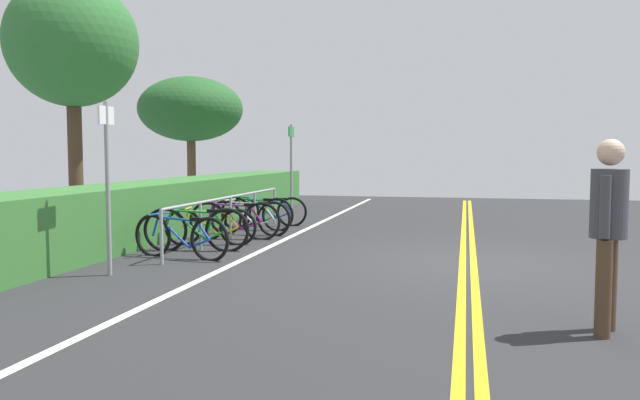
{
  "coord_description": "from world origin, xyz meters",
  "views": [
    {
      "loc": [
        -9.62,
        0.05,
        1.64
      ],
      "look_at": [
        0.56,
        2.4,
        0.86
      ],
      "focal_mm": 35.54,
      "sensor_mm": 36.0,
      "label": 1
    }
  ],
  "objects_px": {
    "bike_rack": "(231,207)",
    "sign_post_near": "(107,172)",
    "pedestrian": "(608,222)",
    "bicycle_0": "(181,237)",
    "tree_far_right": "(191,110)",
    "bicycle_3": "(235,221)",
    "bicycle_6": "(268,212)",
    "tree_mid": "(72,44)",
    "bicycle_5": "(257,213)",
    "bicycle_4": "(250,218)",
    "bicycle_2": "(211,227)",
    "bicycle_1": "(196,229)",
    "sign_post_far": "(291,163)"
  },
  "relations": [
    {
      "from": "bicycle_3",
      "to": "pedestrian",
      "type": "height_order",
      "value": "pedestrian"
    },
    {
      "from": "bicycle_3",
      "to": "bicycle_5",
      "type": "distance_m",
      "value": 1.51
    },
    {
      "from": "bicycle_1",
      "to": "bicycle_6",
      "type": "xyz_separation_m",
      "value": [
        3.71,
        -0.08,
        -0.03
      ]
    },
    {
      "from": "bicycle_5",
      "to": "tree_mid",
      "type": "xyz_separation_m",
      "value": [
        -0.69,
        3.86,
        3.59
      ]
    },
    {
      "from": "bicycle_0",
      "to": "pedestrian",
      "type": "xyz_separation_m",
      "value": [
        -2.96,
        -5.56,
        0.68
      ]
    },
    {
      "from": "bicycle_0",
      "to": "sign_post_far",
      "type": "xyz_separation_m",
      "value": [
        5.78,
        -0.17,
        1.06
      ]
    },
    {
      "from": "bike_rack",
      "to": "tree_far_right",
      "type": "xyz_separation_m",
      "value": [
        6.27,
        3.64,
        2.31
      ]
    },
    {
      "from": "sign_post_far",
      "to": "bicycle_6",
      "type": "bearing_deg",
      "value": 172.81
    },
    {
      "from": "bicycle_2",
      "to": "sign_post_far",
      "type": "bearing_deg",
      "value": -3.86
    },
    {
      "from": "sign_post_near",
      "to": "sign_post_far",
      "type": "relative_size",
      "value": 0.99
    },
    {
      "from": "pedestrian",
      "to": "tree_mid",
      "type": "distance_m",
      "value": 11.59
    },
    {
      "from": "bicycle_0",
      "to": "tree_far_right",
      "type": "bearing_deg",
      "value": 23.38
    },
    {
      "from": "bicycle_6",
      "to": "sign_post_far",
      "type": "bearing_deg",
      "value": -7.19
    },
    {
      "from": "bike_rack",
      "to": "bicycle_6",
      "type": "height_order",
      "value": "bike_rack"
    },
    {
      "from": "sign_post_far",
      "to": "bicycle_5",
      "type": "bearing_deg",
      "value": 174.18
    },
    {
      "from": "pedestrian",
      "to": "sign_post_near",
      "type": "bearing_deg",
      "value": 76.07
    },
    {
      "from": "pedestrian",
      "to": "tree_far_right",
      "type": "relative_size",
      "value": 0.45
    },
    {
      "from": "bicycle_4",
      "to": "tree_mid",
      "type": "distance_m",
      "value": 5.37
    },
    {
      "from": "bicycle_2",
      "to": "bicycle_5",
      "type": "xyz_separation_m",
      "value": [
        2.3,
        -0.09,
        0.03
      ]
    },
    {
      "from": "bike_rack",
      "to": "bicycle_2",
      "type": "bearing_deg",
      "value": 173.26
    },
    {
      "from": "bicycle_0",
      "to": "bicycle_6",
      "type": "relative_size",
      "value": 1.03
    },
    {
      "from": "bicycle_6",
      "to": "sign_post_far",
      "type": "height_order",
      "value": "sign_post_far"
    },
    {
      "from": "bicycle_1",
      "to": "bicycle_2",
      "type": "bearing_deg",
      "value": 3.68
    },
    {
      "from": "bicycle_0",
      "to": "tree_far_right",
      "type": "xyz_separation_m",
      "value": [
        8.49,
        3.67,
        2.58
      ]
    },
    {
      "from": "bicycle_3",
      "to": "pedestrian",
      "type": "xyz_separation_m",
      "value": [
        -5.21,
        -5.52,
        0.66
      ]
    },
    {
      "from": "bicycle_3",
      "to": "bicycle_5",
      "type": "xyz_separation_m",
      "value": [
        1.51,
        0.07,
        -0.01
      ]
    },
    {
      "from": "bicycle_3",
      "to": "bicycle_6",
      "type": "relative_size",
      "value": 1.04
    },
    {
      "from": "bike_rack",
      "to": "bicycle_0",
      "type": "relative_size",
      "value": 3.23
    },
    {
      "from": "bicycle_0",
      "to": "bicycle_6",
      "type": "bearing_deg",
      "value": -0.07
    },
    {
      "from": "bicycle_5",
      "to": "tree_far_right",
      "type": "height_order",
      "value": "tree_far_right"
    },
    {
      "from": "bicycle_0",
      "to": "pedestrian",
      "type": "relative_size",
      "value": 0.99
    },
    {
      "from": "bike_rack",
      "to": "bicycle_3",
      "type": "xyz_separation_m",
      "value": [
        0.03,
        -0.07,
        -0.26
      ]
    },
    {
      "from": "bicycle_1",
      "to": "bicycle_5",
      "type": "relative_size",
      "value": 1.05
    },
    {
      "from": "bike_rack",
      "to": "bicycle_2",
      "type": "distance_m",
      "value": 0.82
    },
    {
      "from": "bike_rack",
      "to": "sign_post_near",
      "type": "height_order",
      "value": "sign_post_near"
    },
    {
      "from": "bicycle_0",
      "to": "tree_mid",
      "type": "xyz_separation_m",
      "value": [
        3.07,
        3.89,
        3.61
      ]
    },
    {
      "from": "bicycle_0",
      "to": "bicycle_4",
      "type": "bearing_deg",
      "value": -1.84
    },
    {
      "from": "bicycle_1",
      "to": "bicycle_4",
      "type": "distance_m",
      "value": 2.21
    },
    {
      "from": "bicycle_4",
      "to": "tree_far_right",
      "type": "xyz_separation_m",
      "value": [
        5.55,
        3.77,
        2.58
      ]
    },
    {
      "from": "sign_post_far",
      "to": "tree_far_right",
      "type": "distance_m",
      "value": 4.95
    },
    {
      "from": "bicycle_3",
      "to": "tree_far_right",
      "type": "distance_m",
      "value": 7.7
    },
    {
      "from": "tree_far_right",
      "to": "bicycle_1",
      "type": "bearing_deg",
      "value": -155.08
    },
    {
      "from": "bicycle_3",
      "to": "sign_post_near",
      "type": "bearing_deg",
      "value": 174.49
    },
    {
      "from": "bicycle_4",
      "to": "bicycle_5",
      "type": "bearing_deg",
      "value": 8.92
    },
    {
      "from": "bicycle_6",
      "to": "bicycle_1",
      "type": "bearing_deg",
      "value": 178.79
    },
    {
      "from": "bicycle_1",
      "to": "tree_mid",
      "type": "xyz_separation_m",
      "value": [
        2.33,
        3.82,
        3.58
      ]
    },
    {
      "from": "bicycle_4",
      "to": "tree_far_right",
      "type": "distance_m",
      "value": 7.18
    },
    {
      "from": "sign_post_far",
      "to": "tree_far_right",
      "type": "height_order",
      "value": "tree_far_right"
    },
    {
      "from": "bicycle_1",
      "to": "bicycle_3",
      "type": "height_order",
      "value": "bicycle_1"
    },
    {
      "from": "bicycle_6",
      "to": "tree_mid",
      "type": "bearing_deg",
      "value": 109.5
    }
  ]
}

